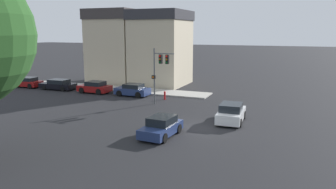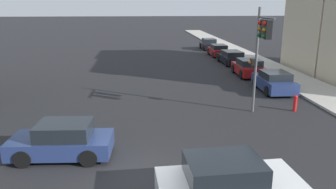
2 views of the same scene
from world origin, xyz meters
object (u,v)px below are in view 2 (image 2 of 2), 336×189
object	(u,v)px
parked_car_0	(274,82)
parked_car_4	(209,44)
parked_car_3	(218,50)
parked_car_2	(232,58)
traffic_signal	(261,42)
fire_hydrant	(295,103)
parked_car_1	(249,68)
crossing_car_0	(62,141)
crossing_car_1	(227,185)

from	to	relation	value
parked_car_0	parked_car_4	distance (m)	21.29
parked_car_3	parked_car_4	distance (m)	5.63
parked_car_2	parked_car_4	xyz separation A→B (m)	(-0.02, 10.60, 0.04)
traffic_signal	fire_hydrant	distance (m)	4.23
traffic_signal	parked_car_3	distance (m)	20.84
parked_car_3	fire_hydrant	world-z (taller)	parked_car_3
parked_car_1	parked_car_3	distance (m)	10.59
parked_car_0	parked_car_4	size ratio (longest dim) A/B	0.97
crossing_car_0	fire_hydrant	bearing A→B (deg)	-155.05
crossing_car_1	fire_hydrant	xyz separation A→B (m)	(6.14, 8.41, -0.24)
traffic_signal	parked_car_0	size ratio (longest dim) A/B	1.43
crossing_car_0	parked_car_0	size ratio (longest dim) A/B	1.01
parked_car_2	fire_hydrant	bearing A→B (deg)	175.97
parked_car_3	parked_car_2	bearing A→B (deg)	-178.96
crossing_car_0	crossing_car_1	world-z (taller)	crossing_car_1
crossing_car_0	parked_car_3	world-z (taller)	crossing_car_0
parked_car_1	parked_car_4	distance (m)	16.22
parked_car_0	parked_car_1	size ratio (longest dim) A/B	1.01
crossing_car_1	parked_car_0	bearing A→B (deg)	59.54
parked_car_4	fire_hydrant	bearing A→B (deg)	179.18
parked_car_2	parked_car_3	size ratio (longest dim) A/B	1.15
traffic_signal	parked_car_3	xyz separation A→B (m)	(2.93, 20.37, -3.28)
crossing_car_0	parked_car_0	bearing A→B (deg)	-140.70
crossing_car_0	crossing_car_1	bearing A→B (deg)	148.45
traffic_signal	crossing_car_0	distance (m)	10.57
parked_car_3	parked_car_4	bearing A→B (deg)	-1.21
parked_car_4	fire_hydrant	size ratio (longest dim) A/B	4.39
crossing_car_1	parked_car_2	xyz separation A→B (m)	(6.77, 23.30, -0.11)
parked_car_0	parked_car_1	xyz separation A→B (m)	(-0.06, 5.07, 0.00)
parked_car_0	parked_car_2	bearing A→B (deg)	0.42
parked_car_0	parked_car_4	bearing A→B (deg)	0.77
crossing_car_1	parked_car_1	size ratio (longest dim) A/B	1.08
parked_car_2	parked_car_4	size ratio (longest dim) A/B	1.14
fire_hydrant	crossing_car_0	bearing A→B (deg)	-158.44
traffic_signal	parked_car_4	bearing A→B (deg)	-94.84
crossing_car_0	parked_car_2	size ratio (longest dim) A/B	0.86
crossing_car_1	parked_car_0	distance (m)	14.26
fire_hydrant	parked_car_4	bearing A→B (deg)	88.65
traffic_signal	parked_car_2	xyz separation A→B (m)	(3.05, 15.40, -3.30)
crossing_car_1	parked_car_4	size ratio (longest dim) A/B	1.04
traffic_signal	crossing_car_1	xyz separation A→B (m)	(-3.72, -7.90, -3.19)
traffic_signal	parked_car_1	distance (m)	10.70
fire_hydrant	parked_car_2	bearing A→B (deg)	87.60
crossing_car_1	parked_car_3	size ratio (longest dim) A/B	1.05
traffic_signal	crossing_car_0	world-z (taller)	traffic_signal
parked_car_2	crossing_car_0	bearing A→B (deg)	146.22
parked_car_1	parked_car_2	bearing A→B (deg)	-0.64
traffic_signal	parked_car_1	world-z (taller)	traffic_signal
parked_car_1	parked_car_4	world-z (taller)	parked_car_4
crossing_car_0	parked_car_0	world-z (taller)	crossing_car_0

